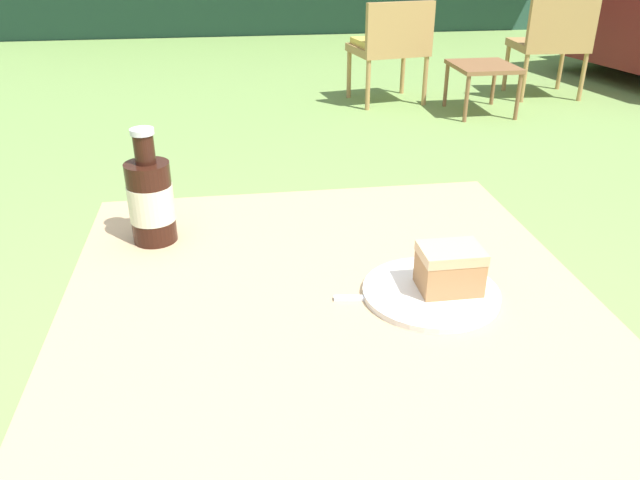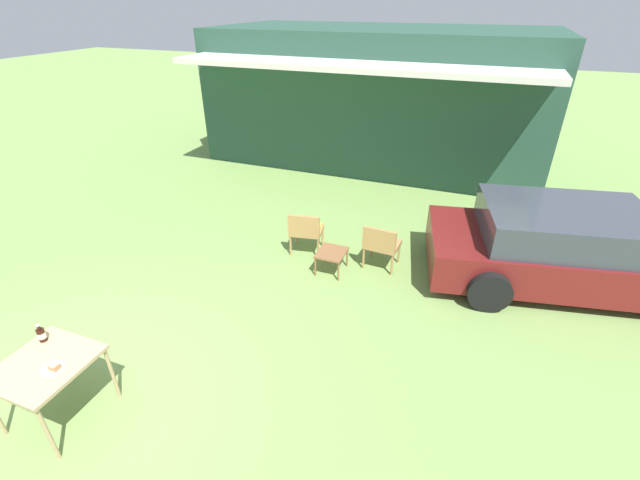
{
  "view_description": "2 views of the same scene",
  "coord_description": "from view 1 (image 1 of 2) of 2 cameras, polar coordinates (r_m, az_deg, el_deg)",
  "views": [
    {
      "loc": [
        -0.14,
        -0.82,
        1.27
      ],
      "look_at": [
        0.0,
        0.1,
        0.81
      ],
      "focal_mm": 35.0,
      "sensor_mm": 36.0,
      "label": 1
    },
    {
      "loc": [
        3.7,
        -1.9,
        3.95
      ],
      "look_at": [
        1.79,
        3.09,
        0.9
      ],
      "focal_mm": 24.0,
      "sensor_mm": 36.0,
      "label": 2
    }
  ],
  "objects": [
    {
      "name": "fork",
      "position": [
        0.98,
        6.99,
        -5.27
      ],
      "size": [
        0.19,
        0.04,
        0.01
      ],
      "color": "silver",
      "rests_on": "patio_table"
    },
    {
      "name": "cake_on_plate",
      "position": [
        0.99,
        10.95,
        -3.63
      ],
      "size": [
        0.22,
        0.22,
        0.08
      ],
      "color": "silver",
      "rests_on": "patio_table"
    },
    {
      "name": "patio_table",
      "position": [
        1.02,
        0.83,
        -8.6
      ],
      "size": [
        0.83,
        0.88,
        0.76
      ],
      "color": "tan",
      "rests_on": "ground_plane"
    },
    {
      "name": "cola_bottle_near",
      "position": [
        1.16,
        -15.21,
        3.6
      ],
      "size": [
        0.08,
        0.08,
        0.21
      ],
      "color": "black",
      "rests_on": "patio_table"
    },
    {
      "name": "wicker_chair_plain",
      "position": [
        5.59,
        20.47,
        16.78
      ],
      "size": [
        0.57,
        0.5,
        0.79
      ],
      "rotation": [
        0.0,
        0.0,
        3.08
      ],
      "color": "#B2844C",
      "rests_on": "ground_plane"
    },
    {
      "name": "wicker_chair_cushioned",
      "position": [
        5.13,
        6.48,
        17.43
      ],
      "size": [
        0.61,
        0.56,
        0.79
      ],
      "rotation": [
        0.0,
        0.0,
        3.31
      ],
      "color": "#B2844C",
      "rests_on": "ground_plane"
    },
    {
      "name": "garden_side_table",
      "position": [
        4.97,
        14.69,
        14.79
      ],
      "size": [
        0.44,
        0.5,
        0.37
      ],
      "color": "brown",
      "rests_on": "ground_plane"
    }
  ]
}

